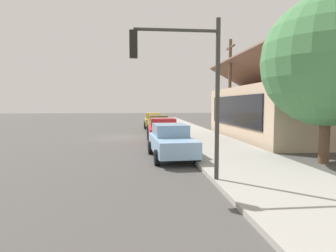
% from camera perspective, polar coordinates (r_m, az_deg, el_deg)
% --- Properties ---
extents(ground_plane, '(120.00, 120.00, 0.00)m').
position_cam_1_polar(ground_plane, '(22.36, -8.70, -2.27)').
color(ground_plane, '#4C4947').
extents(sidewalk_curb, '(60.00, 4.20, 0.16)m').
position_cam_1_polar(sidewalk_curb, '(22.77, 5.52, -1.92)').
color(sidewalk_curb, '#A3A099').
rests_on(sidewalk_curb, ground).
extents(car_mustard, '(4.53, 1.97, 1.59)m').
position_cam_1_polar(car_mustard, '(30.98, -2.94, 1.12)').
color(car_mustard, gold).
rests_on(car_mustard, ground).
extents(car_olive, '(4.39, 1.98, 1.59)m').
position_cam_1_polar(car_olive, '(25.02, -1.91, 0.35)').
color(car_olive, olive).
rests_on(car_olive, ground).
extents(car_cherry, '(4.38, 2.14, 1.59)m').
position_cam_1_polar(car_cherry, '(19.53, -0.98, -0.77)').
color(car_cherry, red).
rests_on(car_cherry, ground).
extents(car_skyblue, '(4.58, 2.12, 1.59)m').
position_cam_1_polar(car_skyblue, '(13.69, 0.61, -2.98)').
color(car_skyblue, '#8CB7E0').
rests_on(car_skyblue, ground).
extents(storefront_building, '(13.44, 8.22, 6.02)m').
position_cam_1_polar(storefront_building, '(23.28, 21.98, 2.77)').
color(storefront_building, '#CCB293').
rests_on(storefront_building, ground).
extents(shade_tree, '(5.49, 5.49, 7.10)m').
position_cam_1_polar(shade_tree, '(14.19, 28.85, 11.04)').
color(shade_tree, brown).
rests_on(shade_tree, ground).
extents(traffic_light_main, '(0.37, 2.79, 5.20)m').
position_cam_1_polar(traffic_light_main, '(9.08, 3.18, 10.23)').
color(traffic_light_main, '#383833').
rests_on(traffic_light_main, ground).
extents(utility_pole_wooden, '(1.80, 0.24, 7.50)m').
position_cam_1_polar(utility_pole_wooden, '(23.15, 12.07, 7.65)').
color(utility_pole_wooden, brown).
rests_on(utility_pole_wooden, ground).
extents(fire_hydrant_red, '(0.22, 0.22, 0.71)m').
position_cam_1_polar(fire_hydrant_red, '(22.67, 1.97, -0.87)').
color(fire_hydrant_red, red).
rests_on(fire_hydrant_red, sidewalk_curb).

